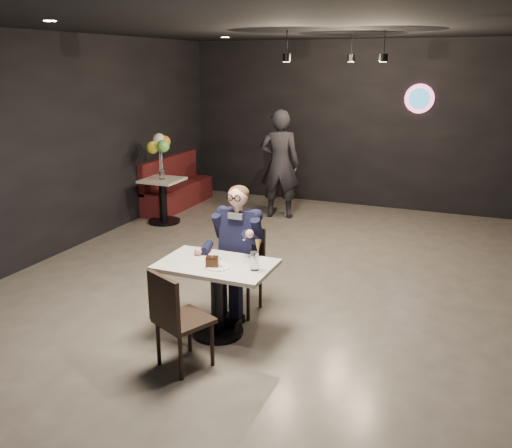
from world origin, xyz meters
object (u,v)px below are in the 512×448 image
at_px(main_table, 217,299).
at_px(passerby, 280,164).
at_px(sundae_glass, 255,261).
at_px(balloon_vase, 162,174).
at_px(booth_bench, 178,182).
at_px(side_table, 163,200).
at_px(chair_far, 240,272).
at_px(seated_man, 239,249).
at_px(chair_near, 184,318).

xyz_separation_m(main_table, passerby, (-0.91, 4.25, 0.56)).
xyz_separation_m(sundae_glass, balloon_vase, (-2.99, 3.19, -0.01)).
relative_size(booth_bench, balloon_vase, 11.95).
relative_size(booth_bench, side_table, 2.43).
relative_size(chair_far, seated_man, 0.64).
xyz_separation_m(seated_man, side_table, (-2.58, 2.62, -0.33)).
bearing_deg(seated_man, sundae_glass, -54.30).
height_order(chair_far, booth_bench, booth_bench).
relative_size(chair_near, booth_bench, 0.49).
bearing_deg(booth_bench, seated_man, -51.49).
bearing_deg(chair_near, main_table, 114.51).
distance_m(chair_far, passerby, 3.84).
bearing_deg(balloon_vase, chair_far, -45.43).
bearing_deg(chair_near, seated_man, 114.51).
height_order(booth_bench, balloon_vase, booth_bench).
height_order(side_table, passerby, passerby).
xyz_separation_m(seated_man, booth_bench, (-2.88, 3.62, -0.25)).
xyz_separation_m(seated_man, balloon_vase, (-2.58, 2.62, 0.11)).
relative_size(seated_man, booth_bench, 0.77).
height_order(chair_near, balloon_vase, chair_near).
bearing_deg(main_table, sundae_glass, -2.92).
bearing_deg(seated_man, passerby, 103.75).
bearing_deg(chair_near, balloon_vase, 148.64).
xyz_separation_m(balloon_vase, passerby, (1.67, 1.08, 0.10)).
xyz_separation_m(chair_far, chair_near, (0.00, -1.19, 0.00)).
bearing_deg(chair_near, passerby, 125.01).
relative_size(chair_near, balloon_vase, 5.86).
height_order(chair_near, side_table, chair_near).
height_order(chair_far, side_table, chair_far).
relative_size(chair_far, booth_bench, 0.49).
bearing_deg(sundae_glass, booth_bench, 128.14).
relative_size(main_table, seated_man, 0.76).
bearing_deg(seated_man, balloon_vase, 134.57).
xyz_separation_m(chair_near, passerby, (-0.91, 4.89, 0.47)).
bearing_deg(side_table, sundae_glass, -46.85).
xyz_separation_m(side_table, balloon_vase, (0.00, 0.00, 0.44)).
bearing_deg(balloon_vase, seated_man, -45.43).
height_order(main_table, balloon_vase, balloon_vase).
xyz_separation_m(chair_near, balloon_vase, (-2.58, 3.81, 0.37)).
height_order(seated_man, passerby, passerby).
bearing_deg(seated_man, chair_near, -90.00).
xyz_separation_m(chair_far, seated_man, (0.00, 0.00, 0.26)).
bearing_deg(booth_bench, passerby, 2.46).
xyz_separation_m(chair_far, passerby, (-0.91, 3.70, 0.47)).
bearing_deg(sundae_glass, chair_near, -123.63).
relative_size(main_table, side_table, 1.42).
bearing_deg(sundae_glass, chair_far, 125.70).
bearing_deg(side_table, passerby, 32.94).
distance_m(booth_bench, side_table, 1.05).
bearing_deg(seated_man, main_table, -90.00).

